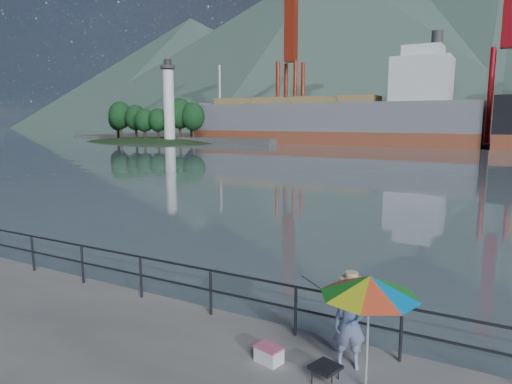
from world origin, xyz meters
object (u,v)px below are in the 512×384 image
Objects in this scene: cooler_bag at (269,355)px; bulk_carrier at (333,119)px; beach_umbrella at (370,286)px; fisherman at (350,324)px.

cooler_bag is 0.01× the size of bulk_carrier.
fisherman is at bearing 129.85° from beach_umbrella.
bulk_carrier reaches higher than beach_umbrella.
fisherman is 3.43× the size of cooler_bag.
cooler_bag is at bearing -179.45° from fisherman.
fisherman reaches higher than cooler_bag.
beach_umbrella is 4.12× the size of cooler_bag.
bulk_carrier is (-24.76, 73.06, 3.97)m from cooler_bag.
fisherman is 77.13m from bulk_carrier.
fisherman is at bearing 37.76° from cooler_bag.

